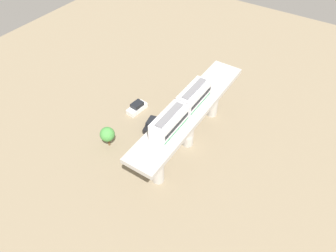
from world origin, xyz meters
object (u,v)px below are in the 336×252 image
at_px(train, 182,109).
at_px(tree_near_viaduct, 107,134).
at_px(parked_car_white, 137,107).
at_px(parked_car_black, 152,124).

xyz_separation_m(train, tree_near_viaduct, (-11.34, -5.30, -7.38)).
bearing_deg(parked_car_white, tree_near_viaduct, -75.82).
relative_size(train, parked_car_white, 3.10).
bearing_deg(parked_car_white, parked_car_black, -17.25).
relative_size(parked_car_white, tree_near_viaduct, 1.10).
bearing_deg(tree_near_viaduct, parked_car_white, 97.90).
relative_size(train, parked_car_black, 3.04).
height_order(train, tree_near_viaduct, train).
bearing_deg(train, parked_car_black, 162.96).
bearing_deg(parked_car_black, tree_near_viaduct, -127.29).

